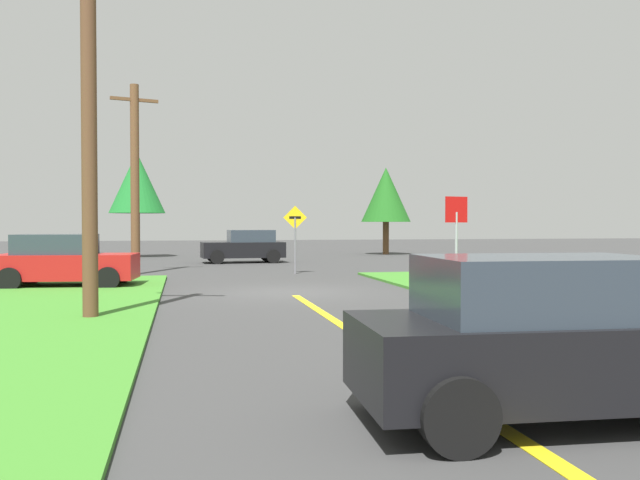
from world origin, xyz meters
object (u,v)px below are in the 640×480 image
(direction_sign, at_px, (295,232))
(car_behind_on_main_road, at_px, (557,339))
(stop_sign, at_px, (456,226))
(pine_tree_center, at_px, (386,195))
(parked_car_near_building, at_px, (64,261))
(utility_pole_mid, at_px, (135,177))
(oak_tree_left, at_px, (137,183))
(car_approaching_junction, at_px, (245,246))
(utility_pole_near, at_px, (89,109))

(direction_sign, bearing_deg, car_behind_on_main_road, -91.78)
(stop_sign, distance_m, pine_tree_center, 23.97)
(stop_sign, relative_size, parked_car_near_building, 0.64)
(pine_tree_center, bearing_deg, utility_pole_mid, -135.37)
(stop_sign, bearing_deg, pine_tree_center, -115.19)
(car_behind_on_main_road, relative_size, oak_tree_left, 0.68)
(parked_car_near_building, relative_size, direction_sign, 1.60)
(direction_sign, bearing_deg, oak_tree_left, 114.93)
(pine_tree_center, bearing_deg, direction_sign, -118.58)
(car_approaching_junction, xyz_separation_m, pine_tree_center, (9.46, 7.19, 2.92))
(utility_pole_near, distance_m, utility_pole_mid, 12.61)
(oak_tree_left, bearing_deg, car_behind_on_main_road, -79.75)
(car_behind_on_main_road, distance_m, direction_sign, 19.70)
(car_behind_on_main_road, height_order, oak_tree_left, oak_tree_left)
(stop_sign, xyz_separation_m, utility_pole_near, (-9.17, -3.32, 2.35))
(parked_car_near_building, bearing_deg, oak_tree_left, 92.65)
(car_behind_on_main_road, distance_m, utility_pole_near, 10.35)
(utility_pole_near, bearing_deg, stop_sign, 19.88)
(car_approaching_junction, bearing_deg, pine_tree_center, -146.87)
(car_behind_on_main_road, xyz_separation_m, car_approaching_junction, (-0.61, 27.60, -0.00))
(utility_pole_near, xyz_separation_m, utility_pole_mid, (0.02, 12.59, -0.51))
(stop_sign, xyz_separation_m, parked_car_near_building, (-10.88, 4.04, -1.07))
(utility_pole_mid, bearing_deg, car_behind_on_main_road, -75.38)
(car_approaching_junction, distance_m, direction_sign, 8.06)
(utility_pole_near, relative_size, utility_pole_mid, 1.14)
(utility_pole_near, xyz_separation_m, direction_sign, (6.04, 11.55, -2.59))
(direction_sign, bearing_deg, pine_tree_center, 61.42)
(car_behind_on_main_road, height_order, utility_pole_mid, utility_pole_mid)
(stop_sign, distance_m, car_behind_on_main_road, 12.09)
(direction_sign, bearing_deg, stop_sign, -69.15)
(stop_sign, bearing_deg, utility_pole_near, 7.01)
(stop_sign, xyz_separation_m, pine_tree_center, (5.10, 23.35, 1.85))
(utility_pole_near, bearing_deg, direction_sign, 62.39)
(parked_car_near_building, bearing_deg, car_approaching_junction, 67.14)
(parked_car_near_building, relative_size, car_approaching_junction, 1.02)
(stop_sign, relative_size, direction_sign, 1.02)
(utility_pole_mid, xyz_separation_m, pine_tree_center, (14.25, 14.07, 0.01))
(utility_pole_near, bearing_deg, utility_pole_mid, 89.89)
(car_behind_on_main_road, relative_size, car_approaching_junction, 1.00)
(oak_tree_left, bearing_deg, direction_sign, -65.07)
(car_approaching_junction, height_order, direction_sign, direction_sign)
(car_approaching_junction, relative_size, oak_tree_left, 0.68)
(utility_pole_near, height_order, utility_pole_mid, utility_pole_near)
(car_approaching_junction, relative_size, direction_sign, 1.58)
(stop_sign, xyz_separation_m, car_approaching_junction, (-4.36, 16.15, -1.07))
(utility_pole_near, bearing_deg, pine_tree_center, 61.84)
(utility_pole_near, relative_size, oak_tree_left, 1.36)
(stop_sign, height_order, car_behind_on_main_road, stop_sign)
(car_approaching_junction, relative_size, utility_pole_near, 0.50)
(parked_car_near_building, distance_m, direction_sign, 8.84)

